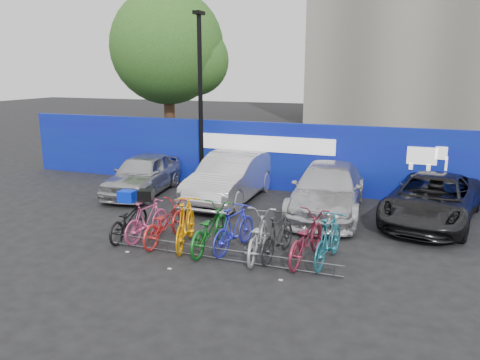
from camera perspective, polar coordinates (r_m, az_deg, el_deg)
The scene contains 21 objects.
ground at distance 11.21m, azimuth -1.45°, elevation -8.62°, with size 100.00×100.00×0.00m, color black.
hoarding at distance 16.39m, azimuth 6.41°, elevation 2.73°, with size 22.00×0.18×2.40m.
tree at distance 22.42m, azimuth -8.25°, elevation 15.42°, with size 5.40×5.20×7.80m.
lamppost at distance 16.66m, azimuth -4.85°, elevation 10.10°, with size 0.25×0.50×6.11m.
bike_rack at distance 10.64m, azimuth -2.68°, elevation -8.93°, with size 5.60×0.03×0.30m.
car_0 at distance 16.44m, azimuth -11.75°, elevation 0.73°, with size 1.62×4.04×1.38m, color #A5A5A9.
car_1 at distance 15.26m, azimuth -1.11°, elevation 0.35°, with size 1.63×4.66×1.54m, color silver.
car_2 at distance 14.14m, azimuth 10.63°, elevation -1.14°, with size 2.01×4.93×1.43m, color silver.
car_3 at distance 14.15m, azimuth 22.40°, elevation -2.17°, with size 2.18×4.73×1.32m, color black.
bike_0 at distance 12.24m, azimuth -13.44°, elevation -4.74°, with size 0.63×1.80×0.95m, color black.
bike_1 at distance 12.03m, azimuth -11.27°, elevation -4.76°, with size 0.48×1.70×1.02m, color #C4447B.
bike_2 at distance 11.72m, azimuth -9.15°, elevation -5.17°, with size 0.67×1.92×1.01m, color red.
bike_3 at distance 11.34m, azimuth -6.66°, elevation -5.29°, with size 0.55×1.96×1.18m, color #F49704.
bike_4 at distance 11.12m, azimuth -3.75°, elevation -5.89°, with size 0.71×2.03×1.07m, color #12661B.
bike_5 at distance 11.05m, azimuth -0.70°, elevation -5.91°, with size 0.52×1.83×1.10m, color #272BBA.
bike_6 at distance 10.70m, azimuth 2.11°, elevation -6.79°, with size 0.68×1.94×1.02m, color #A2A5A9.
bike_7 at distance 10.68m, azimuth 4.60°, elevation -6.80°, with size 0.49×1.74×1.04m, color black.
bike_8 at distance 10.58m, azimuth 8.05°, elevation -6.99°, with size 0.71×2.05×1.08m, color maroon.
bike_9 at distance 10.51m, azimuth 10.73°, elevation -7.13°, with size 0.53×1.86×1.12m, color #1D6676.
cargo_crate at distance 12.06m, azimuth -13.60°, elevation -1.95°, with size 0.41×0.31×0.29m, color #0422C8.
cargo_topcase at distance 11.85m, azimuth -11.41°, elevation -1.81°, with size 0.36×0.32×0.27m, color black.
Camera 1 is at (3.91, -9.64, 4.18)m, focal length 35.00 mm.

